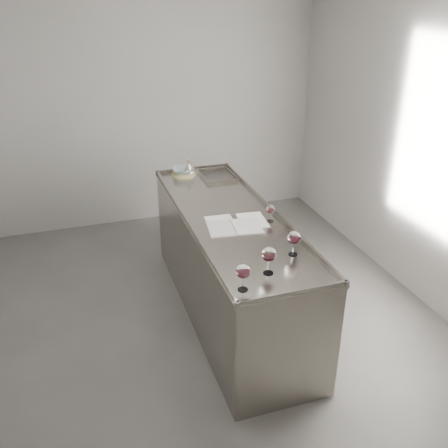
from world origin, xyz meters
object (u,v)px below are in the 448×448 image
object	(u,v)px
wine_glass_small	(271,210)
notebook	(235,228)
counter	(230,266)
wine_glass_right	(294,238)
wine_funnel	(189,169)
wine_glass_left	(243,272)
ceramic_bowl	(183,171)
wine_glass_middle	(269,255)

from	to	relation	value
wine_glass_small	notebook	distance (m)	0.33
counter	notebook	bearing A→B (deg)	-100.61
wine_glass_right	notebook	bearing A→B (deg)	116.00
wine_funnel	wine_glass_left	bearing A→B (deg)	-95.48
notebook	ceramic_bowl	size ratio (longest dim) A/B	2.07
wine_glass_left	wine_glass_small	bearing A→B (deg)	57.41
notebook	ceramic_bowl	distance (m)	1.29
notebook	ceramic_bowl	bearing A→B (deg)	101.54
ceramic_bowl	wine_funnel	world-z (taller)	wine_funnel
wine_glass_middle	wine_funnel	distance (m)	1.99
wine_glass_left	ceramic_bowl	distance (m)	2.12
wine_glass_right	wine_glass_small	size ratio (longest dim) A/B	1.29
counter	wine_glass_small	size ratio (longest dim) A/B	17.29
notebook	wine_funnel	distance (m)	1.29
wine_glass_left	wine_glass_middle	world-z (taller)	wine_glass_middle
wine_glass_left	wine_funnel	xyz separation A→B (m)	(0.20, 2.12, -0.07)
wine_glass_small	counter	bearing A→B (deg)	146.69
wine_glass_right	ceramic_bowl	xyz separation A→B (m)	(-0.34, 1.80, -0.08)
counter	ceramic_bowl	size ratio (longest dim) A/B	11.26
notebook	ceramic_bowl	world-z (taller)	ceramic_bowl
notebook	wine_funnel	size ratio (longest dim) A/B	2.46
wine_glass_left	wine_glass_middle	bearing A→B (deg)	30.48
counter	wine_glass_small	bearing A→B (deg)	-33.31
counter	wine_funnel	distance (m)	1.20
counter	ceramic_bowl	distance (m)	1.20
ceramic_bowl	counter	bearing A→B (deg)	-83.13
wine_glass_left	ceramic_bowl	bearing A→B (deg)	86.04
wine_funnel	wine_glass_middle	bearing A→B (deg)	-89.33
wine_glass_left	wine_glass_right	distance (m)	0.58
counter	notebook	distance (m)	0.52
wine_glass_middle	wine_funnel	size ratio (longest dim) A/B	1.06
wine_glass_small	ceramic_bowl	xyz separation A→B (m)	(-0.40, 1.25, -0.05)
wine_glass_left	wine_glass_small	distance (m)	1.02
wine_glass_right	wine_glass_left	bearing A→B (deg)	-147.64
wine_glass_middle	notebook	world-z (taller)	wine_glass_middle
counter	wine_glass_right	size ratio (longest dim) A/B	13.41
counter	wine_funnel	xyz separation A→B (m)	(-0.07, 1.08, 0.52)
wine_glass_right	counter	bearing A→B (deg)	106.29
ceramic_bowl	wine_glass_right	bearing A→B (deg)	-79.24
wine_glass_small	wine_glass_right	bearing A→B (deg)	-96.34
counter	wine_glass_middle	xyz separation A→B (m)	(-0.05, -0.91, 0.60)
notebook	counter	bearing A→B (deg)	86.94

